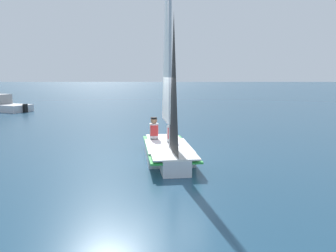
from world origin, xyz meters
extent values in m
plane|color=navy|center=(0.00, 0.00, 0.00)|extent=(260.00, 260.00, 0.00)
cube|color=silver|center=(0.00, 0.00, 0.21)|extent=(2.31, 1.59, 0.43)
cube|color=silver|center=(1.52, 0.19, 0.21)|extent=(0.99, 0.84, 0.43)
cube|color=silver|center=(-1.52, -0.19, 0.21)|extent=(1.04, 1.24, 0.43)
cube|color=green|center=(0.00, 0.00, 0.35)|extent=(3.98, 1.82, 0.05)
cube|color=silver|center=(1.07, 0.14, 0.45)|extent=(1.90, 1.44, 0.04)
cylinder|color=#B7B7BC|center=(0.49, 0.06, 3.29)|extent=(0.08, 0.08, 5.73)
cylinder|color=#B7B7BC|center=(-0.46, -0.06, 1.12)|extent=(1.91, 0.31, 0.07)
pyramid|color=white|center=(-0.46, -0.06, 3.59)|extent=(1.81, 0.28, 4.88)
pyramid|color=black|center=(1.22, 0.15, 2.35)|extent=(1.32, 0.22, 3.65)
cube|color=black|center=(-2.02, -0.26, 0.15)|extent=(0.08, 0.04, 0.30)
cube|color=black|center=(-0.52, 0.10, 0.23)|extent=(0.31, 0.27, 0.45)
cylinder|color=white|center=(-0.52, 0.10, 0.71)|extent=(0.34, 0.34, 0.50)
cube|color=red|center=(-0.52, 0.10, 0.73)|extent=(0.37, 0.30, 0.35)
sphere|color=brown|center=(-0.52, 0.10, 1.05)|extent=(0.22, 0.22, 0.22)
cube|color=black|center=(-1.04, -0.48, 0.23)|extent=(0.31, 0.27, 0.45)
cylinder|color=white|center=(-1.04, -0.48, 0.71)|extent=(0.34, 0.34, 0.50)
cube|color=red|center=(-1.04, -0.48, 0.73)|extent=(0.37, 0.30, 0.35)
sphere|color=#A87A56|center=(-1.04, -0.48, 1.05)|extent=(0.22, 0.22, 0.22)
cylinder|color=black|center=(-1.04, -0.48, 1.14)|extent=(0.23, 0.23, 0.06)
cube|color=silver|center=(-14.11, -12.43, 0.25)|extent=(3.75, 5.24, 0.50)
cube|color=black|center=(-12.94, -10.07, 0.30)|extent=(0.32, 0.32, 0.60)
camera|label=1|loc=(9.87, 0.04, 2.54)|focal=35.00mm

